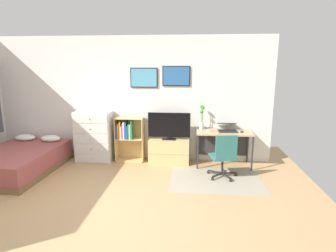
# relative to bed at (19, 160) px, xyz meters

# --- Properties ---
(ground_plane) EXTENTS (7.20, 7.20, 0.00)m
(ground_plane) POSITION_rel_bed_xyz_m (2.08, -1.39, -0.23)
(ground_plane) COLOR tan
(wall_back_with_posters) EXTENTS (6.12, 0.09, 2.70)m
(wall_back_with_posters) POSITION_rel_bed_xyz_m (2.09, 1.04, 1.13)
(wall_back_with_posters) COLOR silver
(wall_back_with_posters) RESTS_ON ground_plane
(area_rug) EXTENTS (1.70, 1.20, 0.01)m
(area_rug) POSITION_rel_bed_xyz_m (3.91, -0.08, -0.22)
(area_rug) COLOR #9E937F
(area_rug) RESTS_ON ground_plane
(bed) EXTENTS (1.45, 2.02, 0.57)m
(bed) POSITION_rel_bed_xyz_m (0.00, 0.00, 0.00)
(bed) COLOR brown
(bed) RESTS_ON ground_plane
(dresser) EXTENTS (0.78, 0.46, 1.10)m
(dresser) POSITION_rel_bed_xyz_m (1.30, 0.77, 0.33)
(dresser) COLOR silver
(dresser) RESTS_ON ground_plane
(bookshelf) EXTENTS (0.61, 0.30, 0.97)m
(bookshelf) POSITION_rel_bed_xyz_m (2.03, 0.83, 0.35)
(bookshelf) COLOR tan
(bookshelf) RESTS_ON ground_plane
(tv_stand) EXTENTS (0.87, 0.41, 0.53)m
(tv_stand) POSITION_rel_bed_xyz_m (2.95, 0.78, 0.04)
(tv_stand) COLOR tan
(tv_stand) RESTS_ON ground_plane
(television) EXTENTS (0.90, 0.16, 0.58)m
(television) POSITION_rel_bed_xyz_m (2.95, 0.76, 0.59)
(television) COLOR black
(television) RESTS_ON tv_stand
(desk) EXTENTS (1.15, 0.56, 0.74)m
(desk) POSITION_rel_bed_xyz_m (4.11, 0.78, 0.37)
(desk) COLOR tan
(desk) RESTS_ON ground_plane
(office_chair) EXTENTS (0.58, 0.57, 0.86)m
(office_chair) POSITION_rel_bed_xyz_m (4.04, 0.00, 0.23)
(office_chair) COLOR #232326
(office_chair) RESTS_ON ground_plane
(laptop) EXTENTS (0.43, 0.45, 0.17)m
(laptop) POSITION_rel_bed_xyz_m (4.17, 0.79, 0.58)
(laptop) COLOR #333338
(laptop) RESTS_ON desk
(computer_mouse) EXTENTS (0.06, 0.10, 0.03)m
(computer_mouse) POSITION_rel_bed_xyz_m (4.46, 0.67, 0.53)
(computer_mouse) COLOR #262628
(computer_mouse) RESTS_ON desk
(bamboo_vase) EXTENTS (0.10, 0.10, 0.53)m
(bamboo_vase) POSITION_rel_bed_xyz_m (3.64, 0.87, 0.76)
(bamboo_vase) COLOR silver
(bamboo_vase) RESTS_ON desk
(wine_glass) EXTENTS (0.07, 0.07, 0.18)m
(wine_glass) POSITION_rel_bed_xyz_m (3.76, 0.64, 0.65)
(wine_glass) COLOR silver
(wine_glass) RESTS_ON desk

